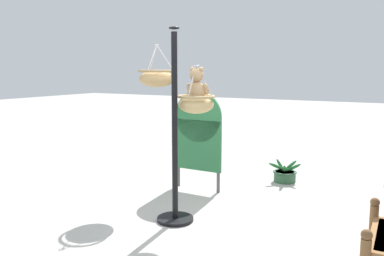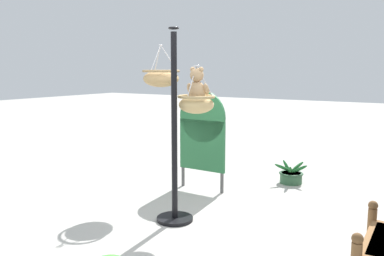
{
  "view_description": "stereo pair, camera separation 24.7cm",
  "coord_description": "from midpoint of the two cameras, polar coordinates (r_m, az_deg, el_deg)",
  "views": [
    {
      "loc": [
        2.28,
        -4.07,
        1.8
      ],
      "look_at": [
        0.02,
        0.04,
        1.12
      ],
      "focal_mm": 37.11,
      "sensor_mm": 36.0,
      "label": 1
    },
    {
      "loc": [
        2.49,
        -3.94,
        1.8
      ],
      "look_at": [
        0.02,
        0.04,
        1.12
      ],
      "focal_mm": 37.11,
      "sensor_mm": 36.0,
      "label": 2
    }
  ],
  "objects": [
    {
      "name": "teddy_bear",
      "position": [
        4.75,
        -0.77,
        5.87
      ],
      "size": [
        0.29,
        0.26,
        0.42
      ],
      "color": "tan"
    },
    {
      "name": "hanging_basket_left_high",
      "position": [
        5.73,
        -6.27,
        7.21
      ],
      "size": [
        0.54,
        0.54,
        0.6
      ],
      "color": "tan"
    },
    {
      "name": "display_sign_board",
      "position": [
        5.95,
        -0.33,
        -0.64
      ],
      "size": [
        0.77,
        0.06,
        1.5
      ],
      "color": "#286B3D",
      "rests_on": "ground"
    },
    {
      "name": "display_pole_central",
      "position": [
        4.72,
        -3.97,
        -5.29
      ],
      "size": [
        0.44,
        0.44,
        2.29
      ],
      "color": "black",
      "rests_on": "ground"
    },
    {
      "name": "hanging_basket_with_teddy",
      "position": [
        4.74,
        -0.89,
        3.58
      ],
      "size": [
        0.45,
        0.45,
        0.57
      ],
      "color": "tan"
    },
    {
      "name": "potted_plant_tall_leafy",
      "position": [
        6.64,
        12.16,
        -6.55
      ],
      "size": [
        0.51,
        0.53,
        0.35
      ],
      "color": "#2D5638",
      "rests_on": "ground"
    },
    {
      "name": "ground_plane",
      "position": [
        5.0,
        -1.84,
        -12.84
      ],
      "size": [
        40.0,
        40.0,
        0.0
      ],
      "primitive_type": "plane",
      "color": "#ADAAA3"
    }
  ]
}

